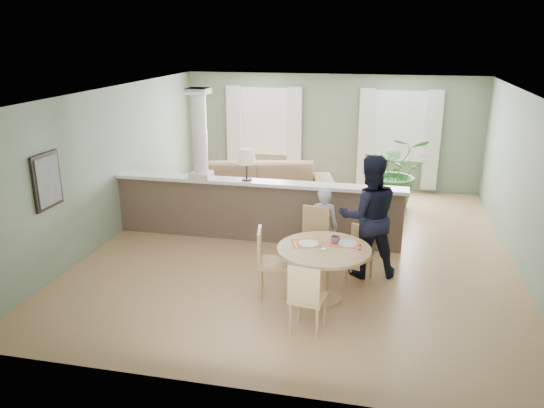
% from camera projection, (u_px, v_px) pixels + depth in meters
% --- Properties ---
extents(ground, '(8.00, 8.00, 0.00)m').
position_uv_depth(ground, '(302.00, 247.00, 9.34)').
color(ground, tan).
rests_on(ground, ground).
extents(room_shell, '(7.02, 8.02, 2.71)m').
position_uv_depth(room_shell, '(308.00, 139.00, 9.37)').
color(room_shell, gray).
rests_on(room_shell, ground).
extents(pony_wall, '(5.32, 0.38, 2.70)m').
position_uv_depth(pony_wall, '(251.00, 202.00, 9.51)').
color(pony_wall, brown).
rests_on(pony_wall, ground).
extents(sofa, '(3.46, 1.98, 0.95)m').
position_uv_depth(sofa, '(256.00, 188.00, 11.18)').
color(sofa, '#946B51').
rests_on(sofa, ground).
extents(houseplant, '(1.48, 1.31, 1.57)m').
position_uv_depth(houseplant, '(396.00, 171.00, 11.32)').
color(houseplant, '#2D6026').
rests_on(houseplant, ground).
extents(dining_table, '(1.30, 1.30, 0.89)m').
position_uv_depth(dining_table, '(324.00, 258.00, 7.34)').
color(dining_table, tan).
rests_on(dining_table, ground).
extents(chair_far_boy, '(0.53, 0.53, 1.02)m').
position_uv_depth(chair_far_boy, '(313.00, 237.00, 8.30)').
color(chair_far_boy, tan).
rests_on(chair_far_boy, ground).
extents(chair_far_man, '(0.44, 0.44, 0.84)m').
position_uv_depth(chair_far_man, '(361.00, 251.00, 8.01)').
color(chair_far_man, tan).
rests_on(chair_far_man, ground).
extents(chair_near, '(0.49, 0.49, 0.94)m').
position_uv_depth(chair_near, '(306.00, 296.00, 6.52)').
color(chair_near, tan).
rests_on(chair_near, ground).
extents(chair_side, '(0.52, 0.52, 0.98)m').
position_uv_depth(chair_side, '(268.00, 259.00, 7.52)').
color(chair_side, tan).
rests_on(chair_side, ground).
extents(child_person, '(0.48, 0.32, 1.29)m').
position_uv_depth(child_person, '(323.00, 227.00, 8.47)').
color(child_person, '#A09FA4').
rests_on(child_person, ground).
extents(man_person, '(1.09, 0.94, 1.91)m').
position_uv_depth(man_person, '(369.00, 216.00, 8.02)').
color(man_person, black).
rests_on(man_person, ground).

